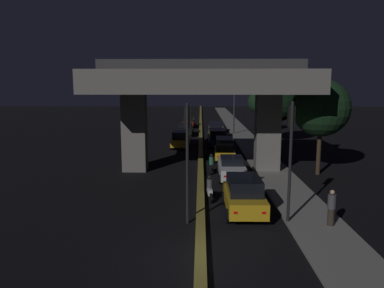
# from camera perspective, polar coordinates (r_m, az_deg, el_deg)

# --- Properties ---
(ground_plane) EXTENTS (200.00, 200.00, 0.00)m
(ground_plane) POSITION_cam_1_polar(r_m,az_deg,el_deg) (14.56, 1.30, -17.27)
(ground_plane) COLOR black
(median_divider) EXTENTS (0.43, 126.00, 0.27)m
(median_divider) POSITION_cam_1_polar(r_m,az_deg,el_deg) (48.47, 1.33, 1.54)
(median_divider) COLOR olive
(median_divider) RESTS_ON ground_plane
(sidewalk_right) EXTENTS (2.73, 126.00, 0.14)m
(sidewalk_right) POSITION_cam_1_polar(r_m,az_deg,el_deg) (41.89, 8.66, 0.16)
(sidewalk_right) COLOR gray
(sidewalk_right) RESTS_ON ground_plane
(elevated_overpass) EXTENTS (15.32, 10.38, 8.29)m
(elevated_overpass) POSITION_cam_1_polar(r_m,az_deg,el_deg) (27.70, 1.37, 8.63)
(elevated_overpass) COLOR slate
(elevated_overpass) RESTS_ON ground_plane
(traffic_light_left_of_median) EXTENTS (0.30, 0.49, 5.64)m
(traffic_light_left_of_median) POSITION_cam_1_polar(r_m,az_deg,el_deg) (17.11, -0.70, 0.20)
(traffic_light_left_of_median) COLOR black
(traffic_light_left_of_median) RESTS_ON ground_plane
(traffic_light_right_of_median) EXTENTS (0.30, 0.49, 5.71)m
(traffic_light_right_of_median) POSITION_cam_1_polar(r_m,az_deg,el_deg) (17.58, 14.79, 0.28)
(traffic_light_right_of_median) COLOR black
(traffic_light_right_of_median) RESTS_ON ground_plane
(street_lamp) EXTENTS (2.85, 0.32, 7.48)m
(street_lamp) POSITION_cam_1_polar(r_m,az_deg,el_deg) (48.88, 5.94, 6.71)
(street_lamp) COLOR #2D2D30
(street_lamp) RESTS_ON ground_plane
(car_taxi_yellow_lead) EXTENTS (2.02, 4.29, 1.86)m
(car_taxi_yellow_lead) POSITION_cam_1_polar(r_m,az_deg,el_deg) (19.21, 7.91, -7.67)
(car_taxi_yellow_lead) COLOR gold
(car_taxi_yellow_lead) RESTS_ON ground_plane
(car_white_second) EXTENTS (1.86, 4.75, 1.54)m
(car_white_second) POSITION_cam_1_polar(r_m,az_deg,el_deg) (26.18, 6.03, -3.56)
(car_white_second) COLOR silver
(car_white_second) RESTS_ON ground_plane
(car_taxi_yellow_third) EXTENTS (1.89, 3.98, 1.91)m
(car_taxi_yellow_third) POSITION_cam_1_polar(r_m,az_deg,el_deg) (32.47, 4.96, -0.68)
(car_taxi_yellow_third) COLOR gold
(car_taxi_yellow_third) RESTS_ON ground_plane
(car_dark_blue_fourth) EXTENTS (2.13, 4.27, 1.83)m
(car_dark_blue_fourth) POSITION_cam_1_polar(r_m,az_deg,el_deg) (39.28, 3.85, 0.99)
(car_dark_blue_fourth) COLOR #141938
(car_dark_blue_fourth) RESTS_ON ground_plane
(car_grey_fifth) EXTENTS (2.14, 4.33, 1.75)m
(car_grey_fifth) POSITION_cam_1_polar(r_m,az_deg,el_deg) (45.40, 3.67, 1.98)
(car_grey_fifth) COLOR #515459
(car_grey_fifth) RESTS_ON ground_plane
(car_silver_sixth) EXTENTS (2.19, 4.16, 1.53)m
(car_silver_sixth) POSITION_cam_1_polar(r_m,az_deg,el_deg) (51.13, 3.68, 2.63)
(car_silver_sixth) COLOR gray
(car_silver_sixth) RESTS_ON ground_plane
(car_taxi_yellow_lead_oncoming) EXTENTS (2.13, 4.22, 1.70)m
(car_taxi_yellow_lead_oncoming) POSITION_cam_1_polar(r_m,az_deg,el_deg) (38.77, -1.65, 0.74)
(car_taxi_yellow_lead_oncoming) COLOR gold
(car_taxi_yellow_lead_oncoming) RESTS_ON ground_plane
(car_black_second_oncoming) EXTENTS (2.00, 4.33, 1.53)m
(car_black_second_oncoming) POSITION_cam_1_polar(r_m,az_deg,el_deg) (48.12, -1.01, 2.29)
(car_black_second_oncoming) COLOR black
(car_black_second_oncoming) RESTS_ON ground_plane
(car_dark_red_third_oncoming) EXTENTS (2.05, 4.69, 1.50)m
(car_dark_red_third_oncoming) POSITION_cam_1_polar(r_m,az_deg,el_deg) (57.45, -0.53, 3.35)
(car_dark_red_third_oncoming) COLOR #591414
(car_dark_red_third_oncoming) RESTS_ON ground_plane
(motorcycle_white_filtering_near) EXTENTS (0.34, 1.93, 1.40)m
(motorcycle_white_filtering_near) POSITION_cam_1_polar(r_m,az_deg,el_deg) (21.37, 2.71, -6.88)
(motorcycle_white_filtering_near) COLOR black
(motorcycle_white_filtering_near) RESTS_ON ground_plane
(motorcycle_black_filtering_mid) EXTENTS (0.34, 1.69, 1.44)m
(motorcycle_black_filtering_mid) POSITION_cam_1_polar(r_m,az_deg,el_deg) (27.64, 2.95, -3.17)
(motorcycle_black_filtering_mid) COLOR black
(motorcycle_black_filtering_mid) RESTS_ON ground_plane
(pedestrian_on_sidewalk) EXTENTS (0.37, 0.37, 1.66)m
(pedestrian_on_sidewalk) POSITION_cam_1_polar(r_m,az_deg,el_deg) (18.21, 20.49, -9.10)
(pedestrian_on_sidewalk) COLOR #2D261E
(pedestrian_on_sidewalk) RESTS_ON sidewalk_right
(roadside_tree_kerbside_near) EXTENTS (4.09, 4.09, 6.88)m
(roadside_tree_kerbside_near) POSITION_cam_1_polar(r_m,az_deg,el_deg) (28.12, 19.07, 5.22)
(roadside_tree_kerbside_near) COLOR #38281C
(roadside_tree_kerbside_near) RESTS_ON ground_plane
(roadside_tree_kerbside_mid) EXTENTS (4.63, 4.63, 7.06)m
(roadside_tree_kerbside_mid) POSITION_cam_1_polar(r_m,az_deg,el_deg) (42.26, 12.90, 6.47)
(roadside_tree_kerbside_mid) COLOR #38281C
(roadside_tree_kerbside_mid) RESTS_ON ground_plane
(roadside_tree_kerbside_far) EXTENTS (3.18, 3.18, 5.76)m
(roadside_tree_kerbside_far) POSITION_cam_1_polar(r_m,az_deg,el_deg) (51.53, 10.25, 6.31)
(roadside_tree_kerbside_far) COLOR #38281C
(roadside_tree_kerbside_far) RESTS_ON ground_plane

